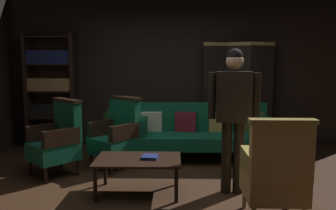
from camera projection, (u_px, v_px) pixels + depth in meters
name	position (u px, v px, depth m)	size (l,w,h in m)	color
ground_plane	(167.00, 192.00, 4.05)	(10.00, 10.00, 0.00)	#331E11
back_wall	(170.00, 70.00, 6.31)	(7.20, 0.10, 2.80)	black
folding_screen	(238.00, 94.00, 6.06)	(1.27, 0.28, 1.90)	black
bookshelf	(52.00, 88.00, 6.13)	(0.90, 0.32, 2.05)	black
velvet_couch	(203.00, 130.00, 5.43)	(2.12, 0.78, 0.88)	black
coffee_table	(138.00, 162.00, 3.97)	(1.00, 0.64, 0.42)	black
armchair_gilt_accent	(275.00, 173.00, 3.24)	(0.60, 0.59, 1.04)	tan
armchair_wing_left	(57.00, 140.00, 4.63)	(0.82, 0.82, 1.04)	black
armchair_wing_right	(117.00, 134.00, 4.97)	(0.81, 0.81, 1.04)	black
standing_figure	(234.00, 107.00, 3.90)	(0.59, 0.26, 1.70)	black
potted_plant	(117.00, 125.00, 5.88)	(0.51, 0.51, 0.80)	brown
book_navy_cloth	(150.00, 157.00, 3.97)	(0.18, 0.19, 0.03)	navy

